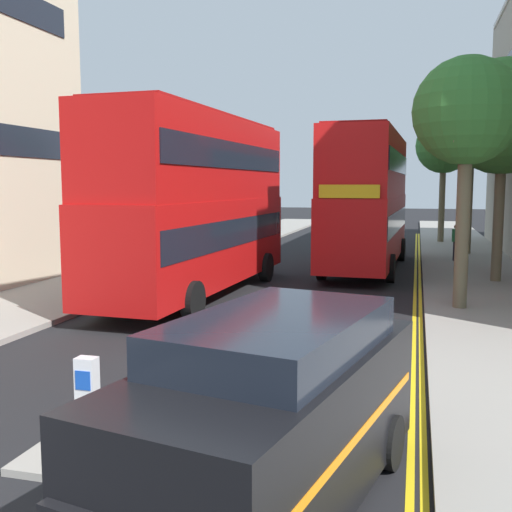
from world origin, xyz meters
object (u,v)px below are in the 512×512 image
Objects in this scene: double_decker_bus_oncoming at (368,196)px; double_decker_bus_away at (198,200)px; taxi_minivan at (270,415)px; keep_left_bollard at (88,401)px; pedestrian_far at (456,242)px.

double_decker_bus_away is at bearing -121.68° from double_decker_bus_oncoming.
double_decker_bus_oncoming is 19.54m from taxi_minivan.
pedestrian_far is at bearing 74.34° from keep_left_bollard.
keep_left_bollard is at bearing -105.66° from pedestrian_far.
double_decker_bus_away reaches higher than pedestrian_far.
double_decker_bus_oncoming is (4.66, 7.55, 0.00)m from double_decker_bus_away.
double_decker_bus_oncoming reaches higher than pedestrian_far.
keep_left_bollard is 0.22× the size of taxi_minivan.
double_decker_bus_away is (-2.43, 10.88, 2.42)m from keep_left_bollard.
pedestrian_far is at bearing 50.87° from double_decker_bus_away.
double_decker_bus_oncoming is 2.13× the size of taxi_minivan.
pedestrian_far reaches higher than keep_left_bollard.
keep_left_bollard is 21.98m from pedestrian_far.
taxi_minivan reaches higher than keep_left_bollard.
double_decker_bus_away is 13.12m from taxi_minivan.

